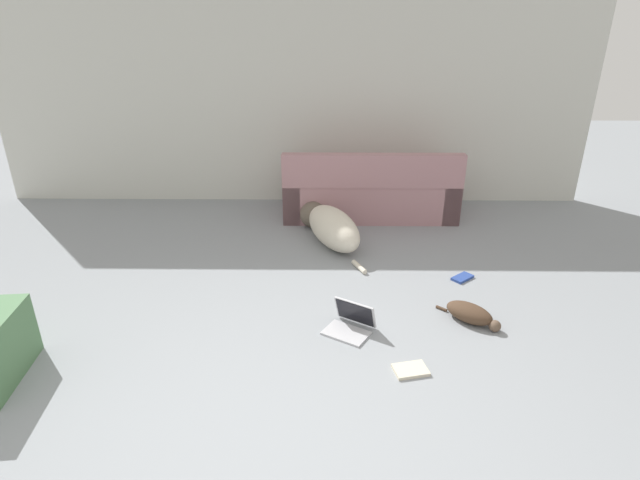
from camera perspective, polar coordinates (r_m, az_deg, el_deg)
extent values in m
plane|color=gray|center=(3.05, -8.23, -22.17)|extent=(20.00, 20.00, 0.00)
cube|color=beige|center=(6.37, -3.29, 16.16)|extent=(7.41, 0.06, 2.68)
cube|color=#A3757A|center=(6.09, 5.63, 4.97)|extent=(2.04, 0.78, 0.46)
cube|color=#A3757A|center=(5.65, 6.07, 7.89)|extent=(2.04, 0.15, 0.38)
cube|color=#A3757A|center=(6.21, 14.16, 5.43)|extent=(0.20, 0.77, 0.60)
cube|color=#A3757A|center=(6.05, -3.08, 5.63)|extent=(0.20, 0.77, 0.60)
ellipsoid|color=beige|center=(5.20, 1.55, 1.38)|extent=(0.74, 1.03, 0.40)
sphere|color=brown|center=(5.70, -0.80, 2.94)|extent=(0.40, 0.40, 0.30)
cylinder|color=beige|center=(4.79, 4.50, -3.08)|extent=(0.14, 0.24, 0.05)
ellipsoid|color=#473323|center=(4.14, 16.68, -7.97)|extent=(0.42, 0.40, 0.14)
sphere|color=brown|center=(4.08, 19.36, -9.26)|extent=(0.13, 0.13, 0.09)
cylinder|color=#473323|center=(4.25, 13.72, -7.62)|extent=(0.09, 0.08, 0.02)
cube|color=#B7B7BC|center=(3.85, 3.00, -10.58)|extent=(0.40, 0.36, 0.02)
cube|color=#B7B7BC|center=(3.90, 4.06, -8.21)|extent=(0.33, 0.24, 0.21)
cube|color=black|center=(3.89, 3.99, -8.28)|extent=(0.30, 0.22, 0.19)
cube|color=beige|center=(3.54, 10.31, -14.40)|extent=(0.26, 0.20, 0.02)
cube|color=#28428E|center=(4.78, 15.97, -4.16)|extent=(0.23, 0.22, 0.02)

